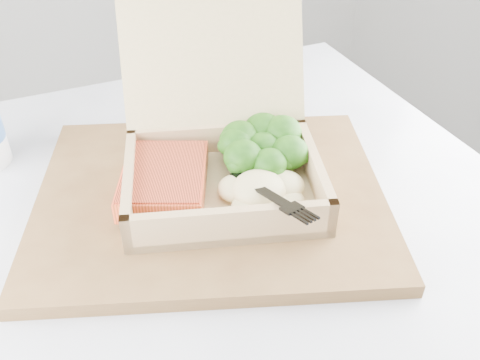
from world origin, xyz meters
name	(u,v)px	position (x,y,z in m)	size (l,w,h in m)	color
cafe_table	(207,329)	(0.68, 0.53, 0.53)	(0.79, 0.79, 0.71)	black
serving_tray	(211,197)	(0.71, 0.56, 0.72)	(0.39, 0.31, 0.02)	brown
takeout_container	(220,141)	(0.73, 0.59, 0.78)	(0.28, 0.30, 0.19)	tan
salmon_fillet	(164,180)	(0.66, 0.57, 0.75)	(0.09, 0.12, 0.02)	#D94E2A
broccoli_pile	(263,152)	(0.78, 0.57, 0.76)	(0.11, 0.11, 0.04)	#33761A
mashed_potatoes	(259,189)	(0.74, 0.51, 0.76)	(0.09, 0.08, 0.03)	#CFC086
plastic_fork	(249,179)	(0.73, 0.52, 0.77)	(0.03, 0.14, 0.02)	black
receipt	(167,112)	(0.73, 0.78, 0.72)	(0.08, 0.15, 0.00)	white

